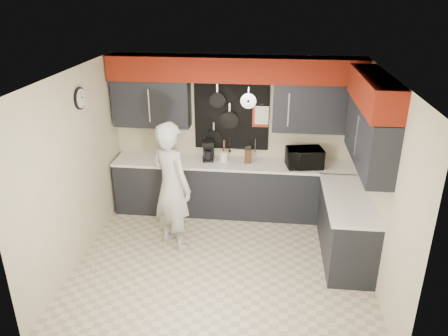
# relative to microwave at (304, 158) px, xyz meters

# --- Properties ---
(ground) EXTENTS (4.00, 4.00, 0.00)m
(ground) POSITION_rel_microwave_xyz_m (-1.14, -1.38, -1.07)
(ground) COLOR beige
(ground) RESTS_ON ground
(back_wall_assembly) EXTENTS (4.00, 0.36, 2.60)m
(back_wall_assembly) POSITION_rel_microwave_xyz_m (-1.13, 0.22, 0.94)
(back_wall_assembly) COLOR beige
(back_wall_assembly) RESTS_ON ground
(right_wall_assembly) EXTENTS (0.36, 3.50, 2.60)m
(right_wall_assembly) POSITION_rel_microwave_xyz_m (0.71, -1.12, 0.87)
(right_wall_assembly) COLOR beige
(right_wall_assembly) RESTS_ON ground
(left_wall_assembly) EXTENTS (0.05, 3.50, 2.60)m
(left_wall_assembly) POSITION_rel_microwave_xyz_m (-3.13, -1.36, 0.26)
(left_wall_assembly) COLOR beige
(left_wall_assembly) RESTS_ON ground
(base_cabinets) EXTENTS (3.95, 2.20, 0.92)m
(base_cabinets) POSITION_rel_microwave_xyz_m (-0.65, -0.25, -0.62)
(base_cabinets) COLOR black
(base_cabinets) RESTS_ON ground
(microwave) EXTENTS (0.61, 0.47, 0.31)m
(microwave) POSITION_rel_microwave_xyz_m (0.00, 0.00, 0.00)
(microwave) COLOR black
(microwave) RESTS_ON base_cabinets
(knife_block) EXTENTS (0.11, 0.11, 0.23)m
(knife_block) POSITION_rel_microwave_xyz_m (-0.89, 0.07, -0.04)
(knife_block) COLOR #3E2013
(knife_block) RESTS_ON base_cabinets
(utensil_crock) EXTENTS (0.13, 0.13, 0.16)m
(utensil_crock) POSITION_rel_microwave_xyz_m (-1.29, 0.10, -0.07)
(utensil_crock) COLOR white
(utensil_crock) RESTS_ON base_cabinets
(coffee_maker) EXTENTS (0.22, 0.25, 0.33)m
(coffee_maker) POSITION_rel_microwave_xyz_m (-1.55, 0.13, 0.02)
(coffee_maker) COLOR black
(coffee_maker) RESTS_ON base_cabinets
(person) EXTENTS (0.83, 0.79, 1.91)m
(person) POSITION_rel_microwave_xyz_m (-1.90, -1.03, -0.12)
(person) COLOR #B3B3B0
(person) RESTS_ON ground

